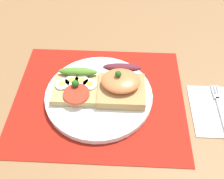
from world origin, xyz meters
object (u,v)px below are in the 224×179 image
at_px(sandwich_egg_tomato, 76,88).
at_px(sandwich_salmon, 121,84).
at_px(fork, 220,109).
at_px(napkin, 221,110).
at_px(plate, 99,95).

relative_size(sandwich_egg_tomato, sandwich_salmon, 0.97).
bearing_deg(fork, sandwich_salmon, 171.24).
xyz_separation_m(sandwich_salmon, napkin, (0.22, -0.03, -0.04)).
height_order(sandwich_salmon, fork, sandwich_salmon).
bearing_deg(napkin, fork, 157.12).
relative_size(sandwich_egg_tomato, fork, 0.69).
xyz_separation_m(sandwich_egg_tomato, fork, (0.32, -0.03, -0.02)).
xyz_separation_m(plate, sandwich_salmon, (0.05, 0.01, 0.03)).
bearing_deg(sandwich_salmon, fork, -8.76).
distance_m(plate, fork, 0.27).
bearing_deg(fork, napkin, -22.88).
bearing_deg(sandwich_salmon, sandwich_egg_tomato, -175.65).
relative_size(plate, fork, 1.64).
bearing_deg(plate, napkin, -5.07).
xyz_separation_m(plate, napkin, (0.27, -0.02, -0.01)).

